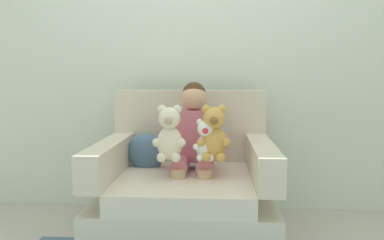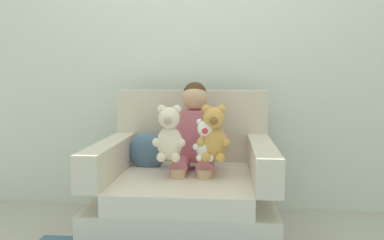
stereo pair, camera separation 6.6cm
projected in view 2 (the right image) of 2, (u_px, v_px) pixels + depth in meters
ground_plane at (186, 239)px, 2.55m from camera, size 8.00×8.00×0.00m
back_wall at (195, 45)px, 3.11m from camera, size 6.00×0.10×2.60m
armchair at (187, 192)px, 2.56m from camera, size 1.09×1.01×0.95m
seated_child at (194, 139)px, 2.57m from camera, size 0.45×0.39×0.82m
plush_white at (205, 141)px, 2.38m from camera, size 0.15×0.12×0.25m
plush_cream at (169, 135)px, 2.38m from camera, size 0.20×0.16×0.34m
plush_honey at (214, 135)px, 2.38m from camera, size 0.20×0.16×0.34m
throw_pillow at (147, 152)px, 2.71m from camera, size 0.27×0.14×0.26m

